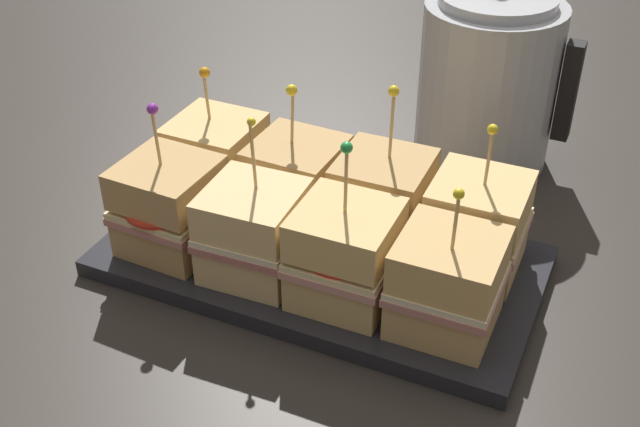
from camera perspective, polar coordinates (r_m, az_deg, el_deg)
name	(u,v)px	position (r m, az deg, el deg)	size (l,w,h in m)	color
ground_plane	(320,268)	(0.84, 0.00, -3.89)	(6.00, 6.00, 0.00)	#2D2823
serving_platter	(320,261)	(0.83, 0.00, -3.41)	(0.45, 0.23, 0.02)	#232328
sandwich_front_far_left	(169,206)	(0.83, -10.67, 0.50)	(0.10, 0.10, 0.16)	tan
sandwich_front_center_left	(254,232)	(0.78, -4.72, -1.29)	(0.10, 0.10, 0.17)	#DBB77A
sandwich_front_center_right	(345,255)	(0.75, 1.80, -2.96)	(0.10, 0.10, 0.17)	tan
sandwich_front_far_right	(447,283)	(0.73, 9.05, -4.92)	(0.10, 0.10, 0.15)	tan
sandwich_back_far_left	(216,161)	(0.90, -7.38, 3.74)	(0.10, 0.10, 0.16)	tan
sandwich_back_center_left	(297,182)	(0.86, -1.64, 2.26)	(0.10, 0.10, 0.16)	tan
sandwich_back_center_right	(382,201)	(0.83, 4.45, 0.90)	(0.10, 0.10, 0.17)	tan
sandwich_back_far_right	(477,225)	(0.80, 11.08, -0.82)	(0.10, 0.10, 0.16)	tan
kettle_steel	(488,82)	(1.01, 11.87, 9.17)	(0.19, 0.17, 0.23)	#B7BABF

